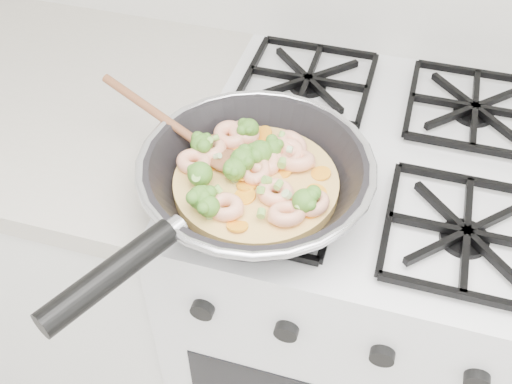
# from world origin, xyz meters

# --- Properties ---
(stove) EXTENTS (0.60, 0.60, 0.92)m
(stove) POSITION_xyz_m (0.00, 1.70, 0.46)
(stove) COLOR white
(stove) RESTS_ON ground
(counter_left) EXTENTS (1.00, 0.60, 0.90)m
(counter_left) POSITION_xyz_m (-0.80, 1.70, 0.45)
(counter_left) COLOR white
(counter_left) RESTS_ON ground
(skillet) EXTENTS (0.45, 0.50, 0.10)m
(skillet) POSITION_xyz_m (-0.16, 1.53, 0.96)
(skillet) COLOR black
(skillet) RESTS_ON stove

